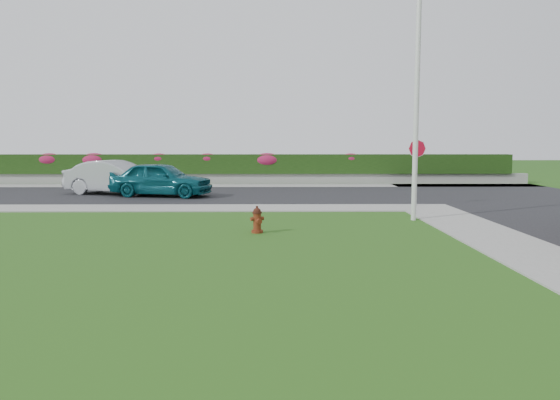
{
  "coord_description": "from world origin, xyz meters",
  "views": [
    {
      "loc": [
        1.43,
        -10.81,
        2.45
      ],
      "look_at": [
        1.58,
        3.56,
        0.9
      ],
      "focal_mm": 35.0,
      "sensor_mm": 36.0,
      "label": 1
    }
  ],
  "objects_px": {
    "utility_pole": "(416,112)",
    "stop_sign": "(417,157)",
    "sedan_teal": "(161,179)",
    "fire_hydrant": "(257,220)",
    "sedan_silver": "(116,177)"
  },
  "relations": [
    {
      "from": "sedan_teal",
      "to": "utility_pole",
      "type": "distance_m",
      "value": 12.0
    },
    {
      "from": "sedan_teal",
      "to": "sedan_silver",
      "type": "bearing_deg",
      "value": 80.02
    },
    {
      "from": "fire_hydrant",
      "to": "sedan_silver",
      "type": "xyz_separation_m",
      "value": [
        -6.75,
        10.38,
        0.46
      ]
    },
    {
      "from": "sedan_teal",
      "to": "utility_pole",
      "type": "bearing_deg",
      "value": -114.83
    },
    {
      "from": "fire_hydrant",
      "to": "sedan_teal",
      "type": "bearing_deg",
      "value": 91.09
    },
    {
      "from": "sedan_teal",
      "to": "stop_sign",
      "type": "xyz_separation_m",
      "value": [
        10.31,
        -3.56,
        1.08
      ]
    },
    {
      "from": "stop_sign",
      "to": "sedan_silver",
      "type": "bearing_deg",
      "value": 175.12
    },
    {
      "from": "utility_pole",
      "to": "stop_sign",
      "type": "distance_m",
      "value": 3.97
    },
    {
      "from": "sedan_silver",
      "to": "stop_sign",
      "type": "xyz_separation_m",
      "value": [
        12.54,
        -4.49,
        1.07
      ]
    },
    {
      "from": "sedan_teal",
      "to": "stop_sign",
      "type": "bearing_deg",
      "value": -96.51
    },
    {
      "from": "fire_hydrant",
      "to": "stop_sign",
      "type": "height_order",
      "value": "stop_sign"
    },
    {
      "from": "utility_pole",
      "to": "stop_sign",
      "type": "height_order",
      "value": "utility_pole"
    },
    {
      "from": "fire_hydrant",
      "to": "sedan_silver",
      "type": "distance_m",
      "value": 12.39
    },
    {
      "from": "fire_hydrant",
      "to": "sedan_teal",
      "type": "height_order",
      "value": "sedan_teal"
    },
    {
      "from": "stop_sign",
      "to": "fire_hydrant",
      "type": "bearing_deg",
      "value": -119.74
    }
  ]
}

